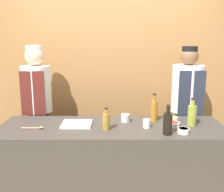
# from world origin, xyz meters

# --- Properties ---
(cabinet_wall) EXTENTS (3.11, 0.18, 2.40)m
(cabinet_wall) POSITION_xyz_m (0.00, 1.01, 1.20)
(cabinet_wall) COLOR olive
(cabinet_wall) RESTS_ON ground_plane
(counter) EXTENTS (2.28, 0.73, 0.88)m
(counter) POSITION_xyz_m (0.00, 0.00, 0.44)
(counter) COLOR #3D3833
(counter) RESTS_ON ground_plane
(sauce_bowl_yellow) EXTENTS (0.11, 0.11, 0.04)m
(sauce_bowl_yellow) POSITION_xyz_m (0.65, 0.18, 0.90)
(sauce_bowl_yellow) COLOR silver
(sauce_bowl_yellow) RESTS_ON counter
(sauce_bowl_red) EXTENTS (0.16, 0.16, 0.04)m
(sauce_bowl_red) POSITION_xyz_m (0.61, 0.01, 0.90)
(sauce_bowl_red) COLOR silver
(sauce_bowl_red) RESTS_ON counter
(sauce_bowl_white) EXTENTS (0.11, 0.11, 0.05)m
(sauce_bowl_white) POSITION_xyz_m (0.66, -0.20, 0.91)
(sauce_bowl_white) COLOR silver
(sauce_bowl_white) RESTS_ON counter
(cutting_board) EXTENTS (0.30, 0.26, 0.02)m
(cutting_board) POSITION_xyz_m (-0.36, 0.04, 0.89)
(cutting_board) COLOR white
(cutting_board) RESTS_ON counter
(bottle_soy) EXTENTS (0.08, 0.08, 0.28)m
(bottle_soy) POSITION_xyz_m (0.51, -0.23, 0.99)
(bottle_soy) COLOR black
(bottle_soy) RESTS_ON counter
(bottle_amber) EXTENTS (0.07, 0.07, 0.30)m
(bottle_amber) POSITION_xyz_m (0.45, 0.18, 1.00)
(bottle_amber) COLOR #9E661E
(bottle_amber) RESTS_ON counter
(bottle_vinegar) EXTENTS (0.07, 0.07, 0.22)m
(bottle_vinegar) POSITION_xyz_m (-0.06, -0.10, 0.97)
(bottle_vinegar) COLOR olive
(bottle_vinegar) RESTS_ON counter
(bottle_oil) EXTENTS (0.09, 0.09, 0.28)m
(bottle_oil) POSITION_xyz_m (0.81, 0.03, 0.99)
(bottle_oil) COLOR olive
(bottle_oil) RESTS_ON counter
(cup_steel) EXTENTS (0.10, 0.10, 0.08)m
(cup_steel) POSITION_xyz_m (0.14, 0.15, 0.92)
(cup_steel) COLOR #B7B7BC
(cup_steel) RESTS_ON counter
(cup_cream) EXTENTS (0.07, 0.07, 0.08)m
(cup_cream) POSITION_xyz_m (0.34, -0.04, 0.92)
(cup_cream) COLOR silver
(cup_cream) RESTS_ON counter
(wooden_spoon) EXTENTS (0.22, 0.04, 0.02)m
(wooden_spoon) POSITION_xyz_m (-0.75, -0.08, 0.89)
(wooden_spoon) COLOR #B2844C
(wooden_spoon) RESTS_ON counter
(chef_left) EXTENTS (0.35, 0.35, 1.67)m
(chef_left) POSITION_xyz_m (-0.90, 0.57, 0.92)
(chef_left) COLOR #28282D
(chef_left) RESTS_ON ground_plane
(chef_right) EXTENTS (0.37, 0.37, 1.66)m
(chef_right) POSITION_xyz_m (0.90, 0.57, 0.89)
(chef_right) COLOR #28282D
(chef_right) RESTS_ON ground_plane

